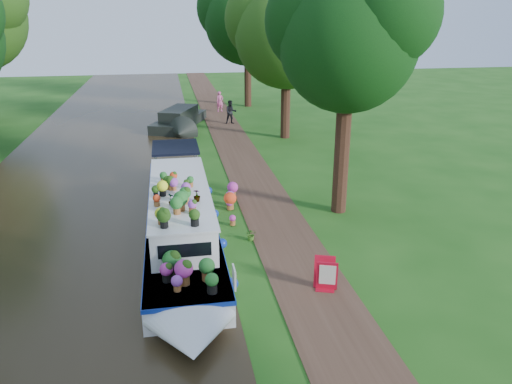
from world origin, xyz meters
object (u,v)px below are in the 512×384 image
at_px(second_boat, 179,120).
at_px(sandwich_board, 326,276).
at_px(pedestrian_dark, 231,112).
at_px(pedestrian_pink, 220,102).
at_px(plant_boat, 181,218).

bearing_deg(second_boat, sandwich_board, -59.03).
bearing_deg(pedestrian_dark, pedestrian_pink, 91.59).
distance_m(pedestrian_pink, pedestrian_dark, 4.52).
bearing_deg(pedestrian_pink, pedestrian_dark, -99.91).
height_order(second_boat, sandwich_board, second_boat).
relative_size(plant_boat, pedestrian_pink, 8.80).
height_order(plant_boat, second_boat, plant_boat).
relative_size(second_boat, sandwich_board, 7.78).
height_order(plant_boat, sandwich_board, plant_boat).
relative_size(sandwich_board, pedestrian_dark, 0.58).
relative_size(plant_boat, pedestrian_dark, 8.49).
xyz_separation_m(plant_boat, pedestrian_dark, (4.00, 18.11, -0.03)).
xyz_separation_m(sandwich_board, pedestrian_dark, (0.22, 21.92, 0.38)).
height_order(second_boat, pedestrian_dark, pedestrian_dark).
distance_m(sandwich_board, pedestrian_pink, 26.43).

